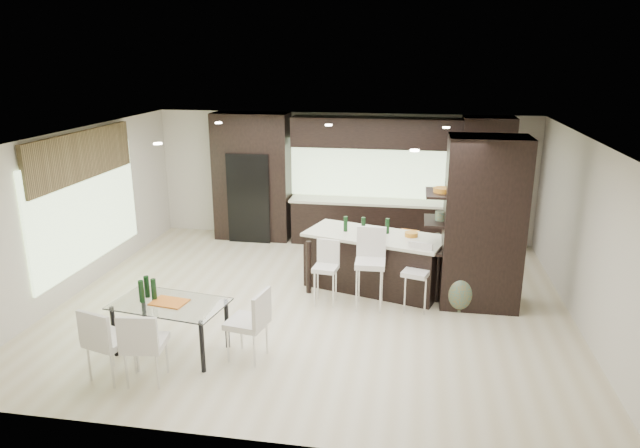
% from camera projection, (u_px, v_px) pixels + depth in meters
% --- Properties ---
extents(ground, '(8.00, 8.00, 0.00)m').
position_uv_depth(ground, '(314.00, 302.00, 9.24)').
color(ground, beige).
rests_on(ground, ground).
extents(back_wall, '(8.00, 0.02, 2.70)m').
position_uv_depth(back_wall, '(343.00, 177.00, 12.16)').
color(back_wall, beige).
rests_on(back_wall, ground).
extents(left_wall, '(0.02, 7.00, 2.70)m').
position_uv_depth(left_wall, '(78.00, 211.00, 9.50)').
color(left_wall, beige).
rests_on(left_wall, ground).
extents(right_wall, '(0.02, 7.00, 2.70)m').
position_uv_depth(right_wall, '(586.00, 236.00, 8.22)').
color(right_wall, beige).
rests_on(right_wall, ground).
extents(ceiling, '(8.00, 7.00, 0.02)m').
position_uv_depth(ceiling, '(313.00, 136.00, 8.47)').
color(ceiling, white).
rests_on(ceiling, ground).
extents(window_left, '(0.04, 3.20, 1.90)m').
position_uv_depth(window_left, '(87.00, 208.00, 9.68)').
color(window_left, '#B2D199').
rests_on(window_left, left_wall).
extents(window_back, '(3.40, 0.04, 1.20)m').
position_uv_depth(window_back, '(371.00, 169.00, 11.97)').
color(window_back, '#B2D199').
rests_on(window_back, back_wall).
extents(stone_accent, '(0.08, 3.00, 0.80)m').
position_uv_depth(stone_accent, '(82.00, 156.00, 9.42)').
color(stone_accent, brown).
rests_on(stone_accent, left_wall).
extents(ceiling_spots, '(4.00, 3.00, 0.02)m').
position_uv_depth(ceiling_spots, '(316.00, 135.00, 8.71)').
color(ceiling_spots, white).
rests_on(ceiling_spots, ceiling).
extents(back_cabinetry, '(6.80, 0.68, 2.70)m').
position_uv_depth(back_cabinetry, '(365.00, 181.00, 11.77)').
color(back_cabinetry, black).
rests_on(back_cabinetry, ground).
extents(refrigerator, '(0.90, 0.68, 1.90)m').
position_uv_depth(refrigerator, '(252.00, 196.00, 12.22)').
color(refrigerator, black).
rests_on(refrigerator, ground).
extents(partition_column, '(1.20, 0.80, 2.70)m').
position_uv_depth(partition_column, '(483.00, 223.00, 8.82)').
color(partition_column, black).
rests_on(partition_column, ground).
extents(kitchen_island, '(2.50, 1.61, 0.96)m').
position_uv_depth(kitchen_island, '(374.00, 261.00, 9.69)').
color(kitchen_island, black).
rests_on(kitchen_island, ground).
extents(stool_left, '(0.41, 0.41, 0.84)m').
position_uv_depth(stool_left, '(325.00, 279.00, 9.08)').
color(stool_left, silver).
rests_on(stool_left, ground).
extents(stool_mid, '(0.47, 0.47, 1.04)m').
position_uv_depth(stool_mid, '(370.00, 277.00, 8.90)').
color(stool_mid, silver).
rests_on(stool_mid, ground).
extents(stool_right, '(0.48, 0.48, 0.86)m').
position_uv_depth(stool_right, '(415.00, 284.00, 8.85)').
color(stool_right, silver).
rests_on(stool_right, ground).
extents(bench, '(1.31, 0.77, 0.47)m').
position_uv_depth(bench, '(400.00, 262.00, 10.36)').
color(bench, black).
rests_on(bench, ground).
extents(floor_vase, '(0.54, 0.54, 1.18)m').
position_uv_depth(floor_vase, '(461.00, 275.00, 8.82)').
color(floor_vase, '#4D5C42').
rests_on(floor_vase, ground).
extents(dining_table, '(1.58, 1.04, 0.71)m').
position_uv_depth(dining_table, '(171.00, 327.00, 7.63)').
color(dining_table, white).
rests_on(dining_table, ground).
extents(chair_near, '(0.54, 0.54, 0.88)m').
position_uv_depth(chair_near, '(146.00, 348.00, 6.91)').
color(chair_near, silver).
rests_on(chair_near, ground).
extents(chair_far, '(0.59, 0.59, 0.89)m').
position_uv_depth(chair_far, '(111.00, 345.00, 6.98)').
color(chair_far, silver).
rests_on(chair_far, ground).
extents(chair_end, '(0.56, 0.56, 0.89)m').
position_uv_depth(chair_end, '(247.00, 327.00, 7.43)').
color(chair_end, silver).
rests_on(chair_end, ground).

